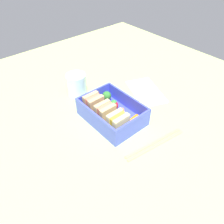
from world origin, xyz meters
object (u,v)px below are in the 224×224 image
(carrot_stick_left, at_px, (133,119))
(chopstick_pair, at_px, (155,143))
(sandwich_center_left, at_px, (105,113))
(broccoli_floret, at_px, (107,96))
(carrot_stick_far_left, at_px, (123,113))
(sandwich_left, at_px, (118,123))
(folded_napkin, at_px, (146,91))
(sandwich_center, at_px, (94,104))
(strawberry_far_left, at_px, (114,105))
(drinking_glass, at_px, (77,85))

(carrot_stick_left, relative_size, chopstick_pair, 0.20)
(sandwich_center_left, height_order, chopstick_pair, sandwich_center_left)
(chopstick_pair, bearing_deg, broccoli_floret, -2.71)
(carrot_stick_far_left, distance_m, broccoli_floret, 0.08)
(sandwich_left, relative_size, carrot_stick_left, 1.48)
(folded_napkin, bearing_deg, sandwich_center, 82.85)
(carrot_stick_left, xyz_separation_m, folded_napkin, (0.09, -0.15, -0.02))
(carrot_stick_left, distance_m, carrot_stick_far_left, 0.04)
(sandwich_center, xyz_separation_m, carrot_stick_far_left, (-0.07, -0.05, -0.02))
(carrot_stick_left, relative_size, broccoli_floret, 0.95)
(sandwich_left, xyz_separation_m, strawberry_far_left, (0.08, -0.05, -0.01))
(sandwich_center_left, height_order, carrot_stick_far_left, sandwich_center_left)
(folded_napkin, bearing_deg, sandwich_left, 111.64)
(sandwich_center_left, height_order, folded_napkin, sandwich_center_left)
(sandwich_left, distance_m, sandwich_center, 0.11)
(carrot_stick_left, relative_size, folded_napkin, 0.23)
(sandwich_center_left, relative_size, carrot_stick_left, 1.48)
(broccoli_floret, height_order, chopstick_pair, broccoli_floret)
(sandwich_left, bearing_deg, sandwich_center, 0.00)
(sandwich_center, bearing_deg, carrot_stick_far_left, -144.68)
(broccoli_floret, bearing_deg, strawberry_far_left, 172.25)
(sandwich_center_left, xyz_separation_m, carrot_stick_left, (-0.06, -0.06, -0.02))
(carrot_stick_far_left, bearing_deg, drinking_glass, 9.11)
(carrot_stick_left, distance_m, drinking_glass, 0.24)
(sandwich_center_left, bearing_deg, sandwich_left, 180.00)
(sandwich_center, height_order, carrot_stick_far_left, sandwich_center)
(sandwich_left, relative_size, carrot_stick_far_left, 1.48)
(sandwich_center, height_order, broccoli_floret, sandwich_center)
(carrot_stick_left, bearing_deg, sandwich_center_left, 43.83)
(strawberry_far_left, bearing_deg, carrot_stick_left, -176.61)
(drinking_glass, bearing_deg, sandwich_center_left, 173.40)
(sandwich_center_left, bearing_deg, carrot_stick_far_left, -109.76)
(carrot_stick_far_left, bearing_deg, sandwich_center, 35.32)
(sandwich_left, height_order, carrot_stick_far_left, sandwich_left)
(carrot_stick_far_left, xyz_separation_m, folded_napkin, (0.05, -0.15, -0.02))
(carrot_stick_far_left, distance_m, drinking_glass, 0.20)
(carrot_stick_far_left, distance_m, strawberry_far_left, 0.04)
(sandwich_center, distance_m, strawberry_far_left, 0.06)
(drinking_glass, bearing_deg, sandwich_left, 174.95)
(carrot_stick_far_left, xyz_separation_m, drinking_glass, (0.19, 0.03, 0.02))
(sandwich_left, height_order, folded_napkin, sandwich_left)
(sandwich_center, relative_size, folded_napkin, 0.34)
(carrot_stick_far_left, bearing_deg, sandwich_left, 124.73)
(sandwich_left, height_order, sandwich_center_left, same)
(sandwich_center_left, distance_m, folded_napkin, 0.21)
(sandwich_center_left, height_order, sandwich_center, same)
(folded_napkin, bearing_deg, drinking_glass, 51.72)
(sandwich_center_left, relative_size, drinking_glass, 0.74)
(sandwich_center_left, bearing_deg, carrot_stick_left, -136.17)
(folded_napkin, bearing_deg, carrot_stick_left, 119.99)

